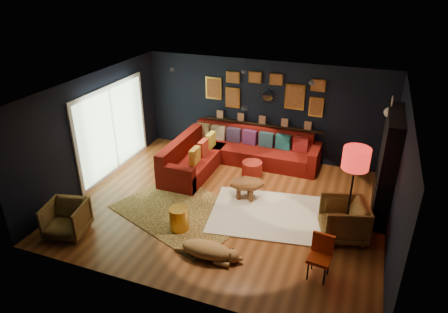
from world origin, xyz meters
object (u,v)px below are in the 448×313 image
(pouf, at_px, (252,168))
(gold_stool, at_px, (179,219))
(sectional, at_px, (229,154))
(dog, at_px, (207,247))
(coffee_table, at_px, (247,185))
(orange_chair, at_px, (321,253))
(armchair_right, at_px, (344,218))
(floor_lamp, at_px, (356,162))
(armchair_left, at_px, (66,217))

(pouf, height_order, gold_stool, gold_stool)
(sectional, distance_m, dog, 3.65)
(coffee_table, relative_size, pouf, 1.84)
(gold_stool, distance_m, orange_chair, 2.81)
(armchair_right, relative_size, dog, 0.65)
(coffee_table, relative_size, floor_lamp, 0.51)
(sectional, relative_size, armchair_right, 4.04)
(pouf, bearing_deg, sectional, 156.65)
(armchair_right, height_order, floor_lamp, floor_lamp)
(sectional, relative_size, coffee_table, 3.69)
(dog, bearing_deg, armchair_left, -174.02)
(pouf, relative_size, dog, 0.39)
(floor_lamp, bearing_deg, dog, -143.16)
(sectional, distance_m, armchair_right, 3.70)
(sectional, height_order, armchair_left, sectional)
(coffee_table, relative_size, gold_stool, 1.92)
(pouf, height_order, orange_chair, orange_chair)
(armchair_left, bearing_deg, pouf, 40.71)
(orange_chair, bearing_deg, pouf, 131.25)
(armchair_right, height_order, gold_stool, armchair_right)
(armchair_right, relative_size, orange_chair, 1.08)
(sectional, xyz_separation_m, coffee_table, (0.92, -1.40, 0.02))
(armchair_left, xyz_separation_m, orange_chair, (4.75, 0.57, 0.08))
(coffee_table, relative_size, armchair_left, 1.24)
(coffee_table, distance_m, armchair_right, 2.24)
(floor_lamp, distance_m, dog, 3.10)
(armchair_right, height_order, orange_chair, armchair_right)
(dog, bearing_deg, coffee_table, 87.94)
(dog, bearing_deg, armchair_right, 33.51)
(armchair_left, distance_m, dog, 2.82)
(armchair_left, distance_m, armchair_right, 5.31)
(armchair_left, bearing_deg, orange_chair, -5.69)
(coffee_table, xyz_separation_m, orange_chair, (1.89, -1.89, 0.12))
(coffee_table, xyz_separation_m, armchair_right, (2.14, -0.67, 0.08))
(armchair_right, xyz_separation_m, floor_lamp, (0.05, 0.21, 1.10))
(armchair_right, bearing_deg, dog, -72.62)
(sectional, height_order, floor_lamp, floor_lamp)
(pouf, xyz_separation_m, dog, (0.15, -3.24, 0.02))
(coffee_table, xyz_separation_m, gold_stool, (-0.90, -1.57, -0.10))
(gold_stool, height_order, floor_lamp, floor_lamp)
(armchair_right, xyz_separation_m, dog, (-2.20, -1.48, -0.20))
(gold_stool, bearing_deg, pouf, 75.50)
(sectional, distance_m, floor_lamp, 3.82)
(gold_stool, relative_size, floor_lamp, 0.27)
(armchair_right, distance_m, gold_stool, 3.17)
(orange_chair, xyz_separation_m, dog, (-1.95, -0.26, -0.24))
(pouf, bearing_deg, gold_stool, -104.50)
(orange_chair, bearing_deg, armchair_left, -167.02)
(armchair_left, xyz_separation_m, dog, (2.80, 0.31, -0.15))
(orange_chair, bearing_deg, dog, -166.30)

